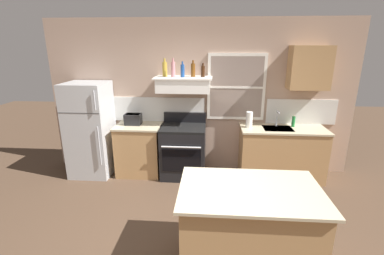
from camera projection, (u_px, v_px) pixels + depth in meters
ground_plane at (189, 248)px, 3.15m from camera, size 16.00×16.00×0.00m
back_wall at (201, 97)px, 4.88m from camera, size 5.40×0.11×2.70m
refrigerator at (90, 130)px, 4.80m from camera, size 0.70×0.72×1.65m
counter_left_of_stove at (140, 149)px, 4.90m from camera, size 0.79×0.63×0.91m
toaster at (133, 119)px, 4.78m from camera, size 0.30×0.20×0.19m
stove_range at (184, 151)px, 4.81m from camera, size 0.76×0.69×1.09m
range_hood_shelf at (183, 84)px, 4.56m from camera, size 0.96×0.52×0.24m
bottle_champagne_gold_foil at (165, 69)px, 4.57m from camera, size 0.08×0.08×0.30m
bottle_rose_pink at (173, 69)px, 4.45m from camera, size 0.07×0.07×0.31m
bottle_blue_liqueur at (183, 71)px, 4.46m from camera, size 0.07×0.07×0.26m
bottle_amber_wine at (193, 70)px, 4.51m from camera, size 0.07×0.07×0.27m
bottle_brown_stout at (203, 71)px, 4.49m from camera, size 0.06×0.06×0.22m
counter_right_with_sink at (281, 153)px, 4.73m from camera, size 1.43×0.63×0.91m
sink_faucet at (277, 117)px, 4.64m from camera, size 0.03×0.17×0.28m
paper_towel_roll at (249, 120)px, 4.60m from camera, size 0.11×0.11×0.27m
dish_soap_bottle at (293, 122)px, 4.65m from camera, size 0.06×0.06×0.18m
kitchen_island at (248, 228)px, 2.79m from camera, size 1.40×0.90×0.91m
upper_cabinet_right at (309, 68)px, 4.41m from camera, size 0.64×0.32×0.70m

